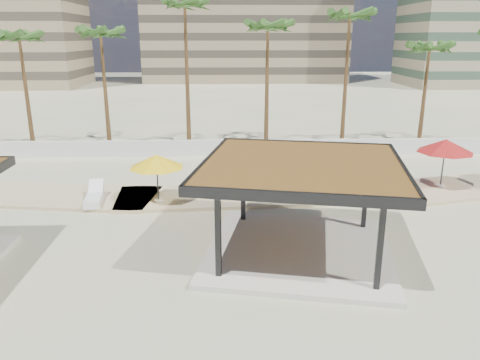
% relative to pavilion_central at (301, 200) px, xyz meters
% --- Properties ---
extents(ground, '(200.00, 200.00, 0.00)m').
position_rel_pavilion_central_xyz_m(ground, '(-2.69, 0.09, -2.27)').
color(ground, '#CFBC89').
rests_on(ground, ground).
extents(promenade, '(44.45, 7.97, 0.24)m').
position_rel_pavilion_central_xyz_m(promenade, '(-0.69, 7.76, -2.21)').
color(promenade, '#C6B284').
rests_on(promenade, ground).
extents(boundary_wall, '(56.00, 0.30, 1.20)m').
position_rel_pavilion_central_xyz_m(boundary_wall, '(-2.69, 16.09, -1.67)').
color(boundary_wall, silver).
rests_on(boundary_wall, ground).
extents(building_mid, '(38.00, 16.00, 30.40)m').
position_rel_pavilion_central_xyz_m(building_mid, '(1.31, 78.09, 11.99)').
color(building_mid, '#847259').
rests_on(building_mid, ground).
extents(pavilion_central, '(8.88, 8.88, 3.81)m').
position_rel_pavilion_central_xyz_m(pavilion_central, '(0.00, 0.00, 0.00)').
color(pavilion_central, beige).
rests_on(pavilion_central, ground).
extents(umbrella_b, '(3.71, 3.71, 2.50)m').
position_rel_pavilion_central_xyz_m(umbrella_b, '(-6.38, 5.89, 0.05)').
color(umbrella_b, beige).
rests_on(umbrella_b, promenade).
extents(umbrella_c, '(3.50, 3.50, 2.75)m').
position_rel_pavilion_central_xyz_m(umbrella_c, '(9.31, 7.83, 0.27)').
color(umbrella_c, beige).
rests_on(umbrella_c, promenade).
extents(lounger_a, '(1.04, 2.45, 0.90)m').
position_rel_pavilion_central_xyz_m(lounger_a, '(-9.68, 5.95, -1.88)').
color(lounger_a, white).
rests_on(lounger_a, promenade).
extents(lounger_b, '(0.82, 2.32, 0.87)m').
position_rel_pavilion_central_xyz_m(lounger_b, '(0.04, 8.48, -1.89)').
color(lounger_b, white).
rests_on(lounger_b, promenade).
extents(lounger_c, '(0.88, 2.32, 0.86)m').
position_rel_pavilion_central_xyz_m(lounger_c, '(3.72, 9.34, -1.89)').
color(lounger_c, white).
rests_on(lounger_c, promenade).
extents(palm_b, '(3.00, 3.00, 9.17)m').
position_rel_pavilion_central_xyz_m(palm_b, '(-17.69, 18.79, 5.74)').
color(palm_b, brown).
rests_on(palm_b, ground).
extents(palm_c, '(3.00, 3.00, 9.44)m').
position_rel_pavilion_central_xyz_m(palm_c, '(-11.69, 18.19, 5.99)').
color(palm_c, brown).
rests_on(palm_c, ground).
extents(palm_d, '(3.00, 3.00, 11.45)m').
position_rel_pavilion_central_xyz_m(palm_d, '(-5.69, 18.99, 7.86)').
color(palm_d, brown).
rests_on(palm_d, ground).
extents(palm_e, '(3.00, 3.00, 9.90)m').
position_rel_pavilion_central_xyz_m(palm_e, '(0.31, 18.49, 6.42)').
color(palm_e, brown).
rests_on(palm_e, ground).
extents(palm_f, '(3.00, 3.00, 10.66)m').
position_rel_pavilion_central_xyz_m(palm_f, '(6.31, 18.69, 7.13)').
color(palm_f, brown).
rests_on(palm_f, ground).
extents(palm_g, '(3.00, 3.00, 8.41)m').
position_rel_pavilion_central_xyz_m(palm_g, '(12.31, 18.29, 5.02)').
color(palm_g, brown).
rests_on(palm_g, ground).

